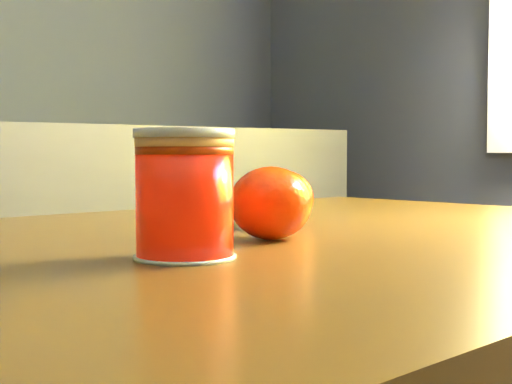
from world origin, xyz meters
TOP-DOWN VIEW (x-y plane):
  - table at (0.75, 0.30)m, footprint 1.11×0.86m
  - juice_glass at (0.58, 0.19)m, footprint 0.08×0.08m
  - orange_front at (0.70, 0.25)m, footprint 0.08×0.08m
  - orange_back at (0.78, 0.34)m, footprint 0.07×0.07m

SIDE VIEW (x-z plane):
  - table at x=0.75m, z-range 0.28..1.04m
  - orange_back at x=0.78m, z-range 0.76..0.82m
  - orange_front at x=0.70m, z-range 0.76..0.82m
  - juice_glass at x=0.58m, z-range 0.76..0.85m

